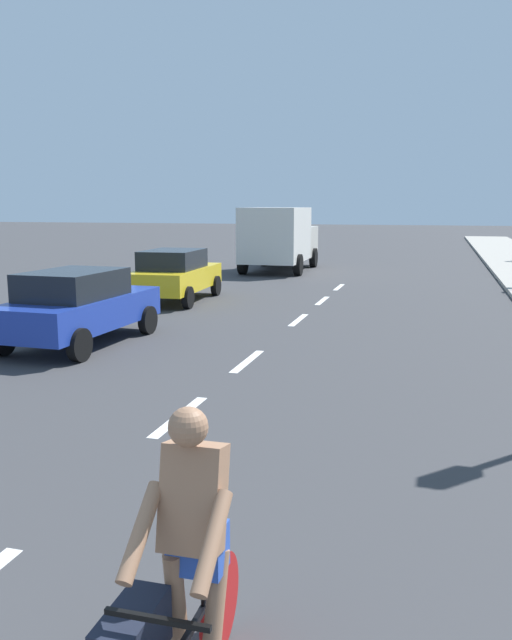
# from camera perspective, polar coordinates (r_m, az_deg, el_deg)

# --- Properties ---
(ground_plane) EXTENTS (160.00, 160.00, 0.00)m
(ground_plane) POSITION_cam_1_polar(r_m,az_deg,el_deg) (20.42, 6.23, 1.97)
(ground_plane) COLOR #38383A
(lane_stripe_2) EXTENTS (0.16, 1.80, 0.01)m
(lane_stripe_2) POSITION_cam_1_polar(r_m,az_deg,el_deg) (9.05, -6.82, -8.48)
(lane_stripe_2) COLOR white
(lane_stripe_2) RESTS_ON ground
(lane_stripe_3) EXTENTS (0.16, 1.80, 0.01)m
(lane_stripe_3) POSITION_cam_1_polar(r_m,az_deg,el_deg) (12.05, -0.76, -3.67)
(lane_stripe_3) COLOR white
(lane_stripe_3) RESTS_ON ground
(lane_stripe_4) EXTENTS (0.16, 1.80, 0.01)m
(lane_stripe_4) POSITION_cam_1_polar(r_m,az_deg,el_deg) (16.40, 3.79, 0.01)
(lane_stripe_4) COLOR white
(lane_stripe_4) RESTS_ON ground
(lane_stripe_5) EXTENTS (0.16, 1.80, 0.01)m
(lane_stripe_5) POSITION_cam_1_polar(r_m,az_deg,el_deg) (19.80, 5.91, 1.73)
(lane_stripe_5) COLOR white
(lane_stripe_5) RESTS_ON ground
(lane_stripe_6) EXTENTS (0.16, 1.80, 0.01)m
(lane_stripe_6) POSITION_cam_1_polar(r_m,az_deg,el_deg) (23.17, 7.39, 2.92)
(lane_stripe_6) COLOR white
(lane_stripe_6) RESTS_ON ground
(cyclist) EXTENTS (0.62, 1.71, 1.82)m
(cyclist) POSITION_cam_1_polar(r_m,az_deg,el_deg) (3.86, -6.82, -22.02)
(cyclist) COLOR black
(cyclist) RESTS_ON ground
(parked_car_blue) EXTENTS (1.99, 4.13, 1.57)m
(parked_car_blue) POSITION_cam_1_polar(r_m,az_deg,el_deg) (13.87, -15.53, 1.29)
(parked_car_blue) COLOR #1E389E
(parked_car_blue) RESTS_ON ground
(parked_car_yellow) EXTENTS (2.09, 4.21, 1.57)m
(parked_car_yellow) POSITION_cam_1_polar(r_m,az_deg,el_deg) (19.70, -7.22, 4.10)
(parked_car_yellow) COLOR gold
(parked_car_yellow) RESTS_ON ground
(delivery_truck) EXTENTS (2.80, 6.30, 2.80)m
(delivery_truck) POSITION_cam_1_polar(r_m,az_deg,el_deg) (28.76, 2.11, 7.38)
(delivery_truck) COLOR beige
(delivery_truck) RESTS_ON ground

